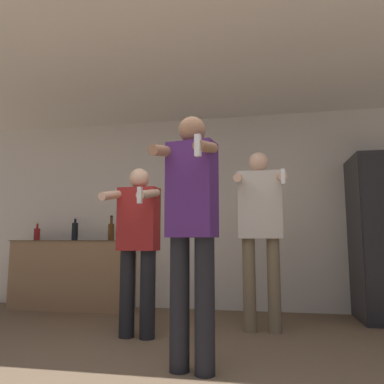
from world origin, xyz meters
TOP-DOWN VIEW (x-y plane):
  - wall_back at (0.00, 2.97)m, footprint 7.00×0.06m
  - ceiling_slab at (0.00, 1.47)m, footprint 7.00×3.46m
  - counter at (-1.80, 2.69)m, footprint 1.59×0.54m
  - bottle_green_wine at (-1.30, 2.74)m, footprint 0.08×0.08m
  - bottle_dark_rum at (-2.40, 2.74)m, footprint 0.08×0.08m
  - bottle_clear_vodka at (-1.83, 2.74)m, footprint 0.08×0.08m
  - person_woman_foreground at (0.20, 0.60)m, footprint 0.45×0.48m
  - person_man_side at (-0.47, 1.40)m, footprint 0.45×0.55m
  - person_spectator_back at (0.66, 1.85)m, footprint 0.51×0.50m

SIDE VIEW (x-z plane):
  - counter at x=-1.80m, z-range 0.00..0.89m
  - person_man_side at x=-0.47m, z-range 0.09..1.66m
  - bottle_dark_rum at x=-2.40m, z-range 0.86..1.10m
  - person_woman_foreground at x=0.20m, z-range 0.10..1.88m
  - bottle_green_wine at x=-1.30m, z-range 0.85..1.18m
  - bottle_clear_vodka at x=-1.83m, z-range 0.86..1.17m
  - person_spectator_back at x=0.66m, z-range 0.17..1.96m
  - wall_back at x=0.00m, z-range 0.00..2.55m
  - ceiling_slab at x=0.00m, z-range 2.55..2.60m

